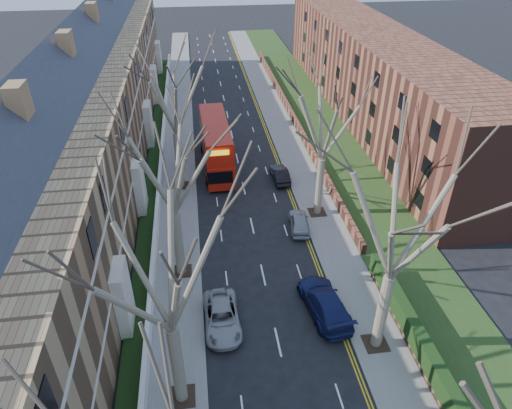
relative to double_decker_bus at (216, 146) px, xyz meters
name	(u,v)px	position (x,y,z in m)	size (l,w,h in m)	color
pavement_left	(179,137)	(-3.84, 7.36, -2.19)	(3.00, 102.00, 0.12)	slate
pavement_right	(283,131)	(8.16, 7.36, -2.19)	(3.00, 102.00, 0.12)	slate
terrace_left	(87,123)	(-11.48, -0.64, 3.28)	(9.70, 78.00, 13.60)	#906C49
flats_right	(372,74)	(19.62, 11.36, 2.73)	(13.97, 54.00, 10.00)	brown
front_wall_left	(161,167)	(-5.49, -0.64, -1.63)	(0.30, 78.00, 1.00)	white
grass_verge_right	(321,128)	(12.66, 7.36, -2.10)	(6.00, 102.00, 0.06)	#213914
tree_left_mid	(162,260)	(-3.54, -25.64, 7.31)	(10.50, 10.50, 14.71)	#716351
tree_left_far	(168,157)	(-3.54, -15.64, 6.99)	(10.15, 10.15, 14.22)	#716351
tree_left_dist	(171,86)	(-3.54, -3.64, 7.31)	(10.50, 10.50, 14.71)	#716351
tree_right_mid	(404,212)	(7.86, -23.64, 7.31)	(10.50, 10.50, 14.71)	#716351
tree_right_far	(326,110)	(7.86, -9.64, 6.99)	(10.15, 10.15, 14.22)	#716351
double_decker_bus	(216,146)	(0.00, 0.00, 0.00)	(3.00, 11.00, 4.58)	#AB190C
car_left_far	(222,317)	(-1.05, -20.82, -1.60)	(2.17, 4.71, 1.31)	#99999E
car_right_near	(325,303)	(5.51, -20.62, -1.46)	(2.22, 5.46, 1.58)	#161C4E
car_right_mid	(299,222)	(5.86, -11.54, -1.61)	(1.52, 3.78, 1.29)	#979BA0
car_right_far	(280,174)	(5.72, -3.63, -1.61)	(1.36, 3.90, 1.28)	black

